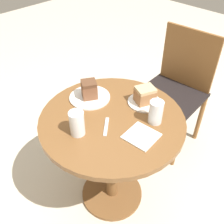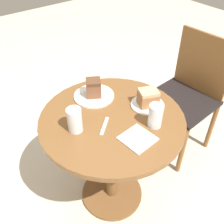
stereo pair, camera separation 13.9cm
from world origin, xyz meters
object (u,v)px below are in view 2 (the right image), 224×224
at_px(plate_far, 147,105).
at_px(cake_slice_far, 148,98).
at_px(chair, 187,93).
at_px(glass_lemonade, 155,117).
at_px(plate_near, 94,96).
at_px(glass_water, 75,121).
at_px(cake_slice_near, 94,88).

height_order(plate_far, cake_slice_far, cake_slice_far).
xyz_separation_m(chair, plate_far, (0.12, -0.56, 0.23)).
xyz_separation_m(chair, glass_lemonade, (0.26, -0.64, 0.29)).
bearing_deg(chair, plate_near, -104.67).
distance_m(chair, glass_water, 1.03).
xyz_separation_m(cake_slice_near, glass_water, (0.18, -0.24, -0.00)).
xyz_separation_m(plate_near, glass_water, (0.18, -0.24, 0.05)).
xyz_separation_m(chair, plate_near, (-0.15, -0.75, 0.23)).
height_order(chair, cake_slice_near, chair).
bearing_deg(glass_water, cake_slice_near, 126.83).
height_order(plate_near, glass_lemonade, glass_lemonade).
height_order(plate_near, cake_slice_near, cake_slice_near).
height_order(plate_near, plate_far, same).
bearing_deg(glass_water, chair, 92.00).
xyz_separation_m(cake_slice_near, cake_slice_far, (0.26, 0.19, -0.01)).
xyz_separation_m(plate_far, glass_water, (-0.08, -0.43, 0.05)).
distance_m(chair, plate_near, 0.80).
xyz_separation_m(cake_slice_near, glass_lemonade, (0.40, 0.10, -0.00)).
bearing_deg(cake_slice_far, plate_far, 104.04).
bearing_deg(plate_far, plate_near, -143.88).
distance_m(chair, cake_slice_far, 0.64).
distance_m(cake_slice_near, cake_slice_far, 0.32).
relative_size(cake_slice_near, glass_water, 0.87).
bearing_deg(plate_near, glass_water, -53.17).
height_order(chair, glass_water, chair).
height_order(chair, plate_far, chair).
distance_m(chair, glass_lemonade, 0.75).
xyz_separation_m(glass_lemonade, glass_water, (-0.22, -0.34, -0.00)).
height_order(glass_lemonade, glass_water, glass_water).
distance_m(plate_near, glass_lemonade, 0.42).
distance_m(cake_slice_near, glass_water, 0.30).
bearing_deg(cake_slice_near, chair, 79.00).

